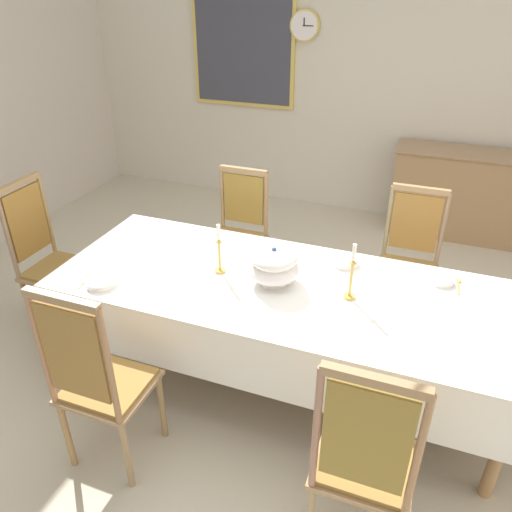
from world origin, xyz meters
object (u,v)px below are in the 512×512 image
bowl_near_right (441,280)px  spoon_primary (87,278)px  bowl_far_left (345,261)px  mounted_clock (305,25)px  bowl_near_left (101,281)px  chair_south_a (98,379)px  candlestick_west (219,254)px  dining_table (282,294)px  sideboard (464,194)px  chair_head_west (48,256)px  chair_north_b (409,259)px  candlestick_east (351,277)px  framed_painting (243,47)px  soup_tureen (274,266)px  chair_north_a (238,231)px  chair_south_b (364,459)px

bowl_near_right → spoon_primary: size_ratio=0.82×
bowl_far_left → mounted_clock: (-1.07, 2.60, 1.16)m
bowl_near_left → chair_south_a: bearing=-58.0°
candlestick_west → bowl_near_right: 1.38m
dining_table → chair_south_a: 1.17m
candlestick_west → sideboard: bearing=61.5°
chair_head_west → mounted_clock: bearing=160.4°
chair_north_b → bowl_near_left: size_ratio=5.95×
chair_north_b → candlestick_east: bearing=73.8°
chair_head_west → framed_painting: size_ratio=0.94×
mounted_clock → bowl_near_right: bearing=-57.5°
soup_tureen → candlestick_west: candlestick_west is taller
soup_tureen → chair_head_west: bearing=180.0°
chair_north_a → bowl_far_left: 1.16m
soup_tureen → sideboard: size_ratio=0.22×
chair_north_a → chair_head_west: (-1.13, -0.94, 0.04)m
chair_north_b → dining_table: bearing=53.9°
chair_north_b → chair_south_a: bearing=54.1°
framed_painting → candlestick_east: bearing=-58.1°
bowl_near_right → soup_tureen: bearing=-159.5°
chair_north_a → bowl_near_left: (-0.35, -1.33, 0.23)m
chair_north_a → bowl_far_left: bearing=150.1°
chair_north_a → chair_north_b: chair_north_b is taller
chair_head_west → mounted_clock: mounted_clock is taller
dining_table → bowl_near_left: bowl_near_left is taller
sideboard → mounted_clock: bearing=-7.6°
chair_south_a → bowl_near_left: 0.68m
chair_north_a → soup_tureen: chair_north_a is taller
chair_north_a → bowl_near_right: (1.59, -0.58, 0.22)m
mounted_clock → sideboard: bearing=-7.6°
soup_tureen → framed_painting: 3.39m
chair_south_a → chair_south_b: size_ratio=1.01×
dining_table → bowl_near_right: size_ratio=19.58×
chair_south_a → sideboard: bearing=64.5°
chair_south_a → chair_north_b: chair_south_a is taller
soup_tureen → mounted_clock: mounted_clock is taller
candlestick_west → framed_painting: size_ratio=0.26×
framed_painting → soup_tureen: bearing=-65.0°
candlestick_east → bowl_near_left: size_ratio=1.92×
sideboard → bowl_far_left: bearing=72.1°
soup_tureen → chair_north_a: bearing=123.6°
chair_south_a → candlestick_east: chair_south_a is taller
bowl_near_left → chair_head_west: bearing=153.4°
bowl_far_left → chair_south_a: bearing=-126.9°
chair_south_a → chair_north_a: bearing=90.0°
chair_south_a → chair_north_a: 1.89m
chair_south_b → chair_head_west: chair_south_b is taller
candlestick_west → chair_south_b: bearing=-40.8°
chair_south_a → chair_north_b: 2.33m
chair_south_a → dining_table: bearing=54.4°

